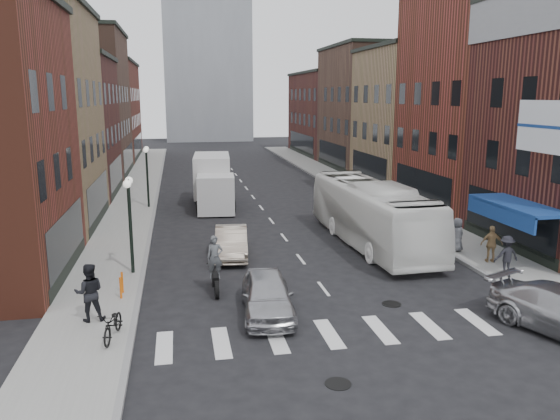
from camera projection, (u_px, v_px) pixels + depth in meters
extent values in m
plane|color=black|center=(331.00, 298.00, 20.26)|extent=(160.00, 160.00, 0.00)
cube|color=gray|center=(136.00, 197.00, 39.87)|extent=(3.00, 74.00, 0.15)
cube|color=gray|center=(358.00, 190.00, 42.94)|extent=(3.00, 74.00, 0.15)
cube|color=gray|center=(157.00, 198.00, 40.15)|extent=(0.20, 74.00, 0.16)
cube|color=gray|center=(340.00, 192.00, 42.69)|extent=(0.20, 74.00, 0.16)
cube|color=silver|center=(356.00, 332.00, 17.37)|extent=(12.00, 2.20, 0.01)
cube|color=black|center=(67.00, 239.00, 22.45)|extent=(0.08, 7.20, 2.20)
cube|color=black|center=(98.00, 197.00, 31.58)|extent=(0.08, 8.00, 2.20)
cube|color=#441A18|center=(42.00, 129.00, 39.60)|extent=(10.00, 10.00, 10.00)
cube|color=black|center=(116.00, 174.00, 41.20)|extent=(0.08, 8.00, 2.20)
cube|color=black|center=(36.00, 56.00, 38.55)|extent=(10.30, 10.20, 0.30)
cube|color=#4D3126|center=(69.00, 105.00, 49.88)|extent=(10.00, 12.00, 13.00)
cube|color=black|center=(128.00, 158.00, 51.78)|extent=(0.08, 9.60, 2.20)
cube|color=black|center=(63.00, 29.00, 48.51)|extent=(10.30, 12.20, 0.30)
cube|color=#5F291B|center=(92.00, 112.00, 63.55)|extent=(10.00, 16.00, 11.00)
cube|color=black|center=(138.00, 145.00, 65.25)|extent=(0.08, 12.80, 2.20)
cube|color=black|center=(89.00, 62.00, 62.39)|extent=(10.30, 16.20, 0.30)
cube|color=black|center=(508.00, 219.00, 26.07)|extent=(0.08, 7.20, 2.20)
cube|color=#5F291B|center=(498.00, 102.00, 35.00)|extent=(10.00, 10.00, 14.00)
cube|color=black|center=(421.00, 187.00, 35.21)|extent=(0.08, 8.00, 2.20)
cube|color=#977F53|center=(428.00, 119.00, 44.93)|extent=(10.00, 10.00, 11.00)
cube|color=black|center=(369.00, 167.00, 44.83)|extent=(0.08, 8.00, 2.20)
cube|color=black|center=(432.00, 48.00, 43.77)|extent=(10.30, 10.20, 0.30)
cube|color=#4D3126|center=(380.00, 109.00, 55.40)|extent=(10.00, 12.00, 12.00)
cube|color=black|center=(332.00, 154.00, 55.41)|extent=(0.08, 9.60, 2.20)
cube|color=black|center=(382.00, 47.00, 54.14)|extent=(10.30, 12.20, 0.30)
cube|color=#441A18|center=(340.00, 115.00, 69.08)|extent=(10.00, 16.00, 10.00)
cube|color=black|center=(301.00, 142.00, 68.87)|extent=(0.08, 12.80, 2.20)
cube|color=black|center=(341.00, 73.00, 68.02)|extent=(10.30, 16.20, 0.30)
cube|color=navy|center=(517.00, 205.00, 23.76)|extent=(1.80, 5.00, 0.15)
cube|color=navy|center=(499.00, 214.00, 23.67)|extent=(0.10, 5.00, 0.70)
cylinder|color=black|center=(559.00, 126.00, 21.13)|extent=(1.40, 0.08, 0.08)
cube|color=silver|center=(543.00, 127.00, 21.00)|extent=(0.12, 3.00, 2.00)
cylinder|color=black|center=(131.00, 229.00, 22.36)|extent=(0.14, 0.14, 4.00)
cylinder|color=black|center=(128.00, 181.00, 21.95)|extent=(0.06, 0.90, 0.06)
sphere|color=white|center=(127.00, 184.00, 21.52)|extent=(0.32, 0.32, 0.32)
sphere|color=white|center=(129.00, 181.00, 22.39)|extent=(0.32, 0.32, 0.32)
cylinder|color=black|center=(147.00, 179.00, 35.82)|extent=(0.14, 0.14, 4.00)
cylinder|color=black|center=(146.00, 149.00, 35.41)|extent=(0.06, 0.90, 0.06)
sphere|color=white|center=(146.00, 150.00, 34.99)|extent=(0.32, 0.32, 0.32)
sphere|color=white|center=(146.00, 149.00, 35.86)|extent=(0.32, 0.32, 0.32)
cylinder|color=#D8590C|center=(121.00, 288.00, 19.73)|extent=(0.08, 0.08, 0.80)
cylinder|color=#D8590C|center=(122.00, 282.00, 20.31)|extent=(0.08, 0.08, 0.80)
cube|color=silver|center=(216.00, 194.00, 34.36)|extent=(2.46, 2.64, 2.38)
cube|color=black|center=(216.00, 190.00, 34.31)|extent=(2.42, 1.50, 1.05)
cube|color=silver|center=(212.00, 175.00, 37.70)|extent=(2.73, 5.12, 2.77)
cube|color=navy|center=(212.00, 175.00, 37.70)|extent=(2.55, 2.08, 1.14)
cube|color=black|center=(213.00, 198.00, 37.84)|extent=(2.54, 6.33, 0.33)
cylinder|color=black|center=(199.00, 208.00, 34.52)|extent=(0.27, 0.86, 0.86)
cylinder|color=black|center=(233.00, 206.00, 34.92)|extent=(0.27, 0.86, 0.86)
cylinder|color=black|center=(197.00, 198.00, 37.64)|extent=(0.27, 0.86, 0.86)
cylinder|color=black|center=(228.00, 197.00, 38.04)|extent=(0.27, 0.86, 0.86)
cylinder|color=black|center=(196.00, 193.00, 39.48)|extent=(0.27, 0.86, 0.86)
cylinder|color=black|center=(226.00, 193.00, 39.87)|extent=(0.27, 0.86, 0.86)
cylinder|color=black|center=(214.00, 277.00, 21.62)|extent=(0.14, 0.67, 0.67)
cylinder|color=black|center=(217.00, 290.00, 20.16)|extent=(0.14, 0.67, 0.67)
cube|color=black|center=(215.00, 277.00, 20.85)|extent=(0.31, 1.22, 0.35)
cube|color=black|center=(214.00, 263.00, 21.30)|extent=(0.56, 0.08, 0.06)
imported|color=#4D5053|center=(215.00, 257.00, 20.58)|extent=(0.62, 0.42, 1.67)
imported|color=white|center=(371.00, 213.00, 27.24)|extent=(3.11, 11.60, 3.20)
imported|color=#AFAFB4|center=(267.00, 295.00, 18.57)|extent=(2.04, 4.33, 1.43)
imported|color=beige|center=(231.00, 242.00, 25.33)|extent=(1.86, 4.31, 1.38)
imported|color=black|center=(113.00, 324.00, 16.45)|extent=(0.89, 1.83, 0.92)
imported|color=black|center=(89.00, 292.00, 17.68)|extent=(0.98, 0.63, 1.93)
imported|color=black|center=(506.00, 255.00, 22.37)|extent=(1.05, 0.52, 1.62)
imported|color=#98774D|center=(492.00, 244.00, 23.99)|extent=(1.04, 0.68, 1.64)
imported|color=#585A5F|center=(457.00, 235.00, 25.64)|extent=(0.89, 0.70, 1.61)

